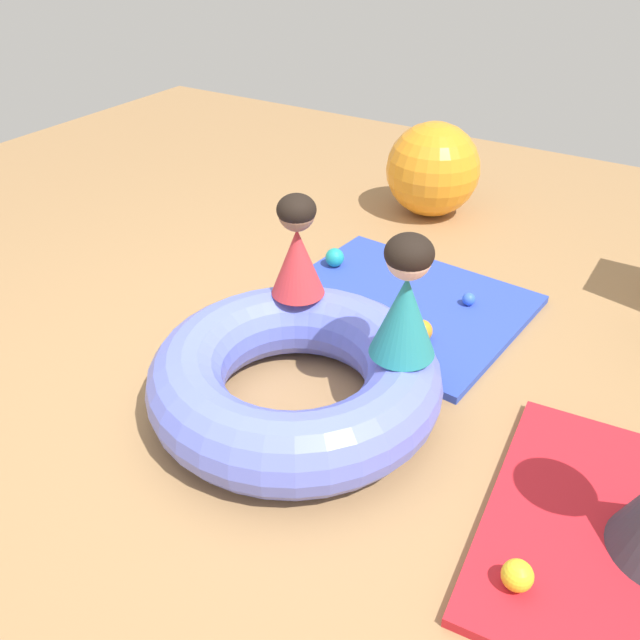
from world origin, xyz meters
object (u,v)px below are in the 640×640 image
Objects in this scene: play_ball_blue at (469,299)px; play_ball_orange at (421,331)px; child_in_teal at (406,298)px; inflatable_cushion at (295,378)px; exercise_ball_large at (433,169)px; child_in_red at (297,247)px; play_ball_yellow at (517,575)px; play_ball_pink at (341,303)px; play_ball_green at (360,314)px; play_ball_teal at (335,257)px.

play_ball_orange is at bearing -99.84° from play_ball_blue.
inflatable_cushion is at bearing -152.88° from child_in_teal.
exercise_ball_large reaches higher than play_ball_blue.
child_in_red reaches higher than play_ball_yellow.
play_ball_pink is (0.02, 0.36, -0.47)m from child_in_red.
child_in_red is at bearing 121.26° from inflatable_cushion.
child_in_teal is 0.84m from play_ball_green.
play_ball_orange is at bearing 104.00° from child_in_teal.
play_ball_orange is at bearing 1.59° from play_ball_green.
child_in_red is at bearing 164.26° from child_in_teal.
child_in_teal is 5.79× the size of play_ball_pink.
play_ball_green is 0.33m from play_ball_orange.
child_in_teal reaches higher than play_ball_pink.
inflatable_cushion reaches higher than play_ball_yellow.
play_ball_orange is 1.64m from exercise_ball_large.
play_ball_teal is (-0.75, 0.43, -0.00)m from play_ball_orange.
play_ball_blue is (-0.76, 1.53, -0.02)m from play_ball_yellow.
exercise_ball_large is at bearing 96.12° from play_ball_pink.
play_ball_blue is at bearing 47.43° from play_ball_green.
inflatable_cushion is 11.30× the size of play_ball_orange.
play_ball_green is at bearing 33.20° from child_in_red.
child_in_red is 4.67× the size of play_ball_yellow.
play_ball_green is at bearing -46.75° from play_ball_teal.
inflatable_cushion reaches higher than play_ball_green.
child_in_red is 0.93m from play_ball_teal.
play_ball_pink is 1.31× the size of play_ball_blue.
play_ball_orange is 1.38m from play_ball_yellow.
inflatable_cushion is 1.24m from play_ball_teal.
child_in_teal is at bearing -69.50° from exercise_ball_large.
child_in_red is 0.77× the size of exercise_ball_large.
play_ball_teal is at bearing -179.91° from play_ball_blue.
inflatable_cushion is 0.76m from play_ball_orange.
play_ball_pink is 1.72m from play_ball_yellow.
child_in_red is at bearing -85.78° from exercise_ball_large.
exercise_ball_large is (-0.75, 2.01, -0.27)m from child_in_teal.
child_in_red reaches higher than play_ball_teal.
play_ball_teal reaches higher than play_ball_pink.
play_ball_pink is 0.68m from play_ball_blue.
child_in_teal is 1.07m from play_ball_blue.
child_in_red is at bearing -71.50° from play_ball_teal.
play_ball_blue is at bearing 116.39° from play_ball_yellow.
exercise_ball_large is at bearing 112.63° from play_ball_orange.
play_ball_green is 1.60m from play_ball_yellow.
play_ball_blue is (0.41, 0.44, -0.01)m from play_ball_green.
play_ball_orange is at bearing -67.37° from exercise_ball_large.
inflatable_cushion is 1.99× the size of exercise_ball_large.
child_in_red is 0.59m from play_ball_green.
exercise_ball_large is (-0.14, 1.83, -0.25)m from child_in_red.
child_in_red is at bearing 149.94° from play_ball_yellow.
play_ball_blue is at bearing 93.20° from child_in_teal.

